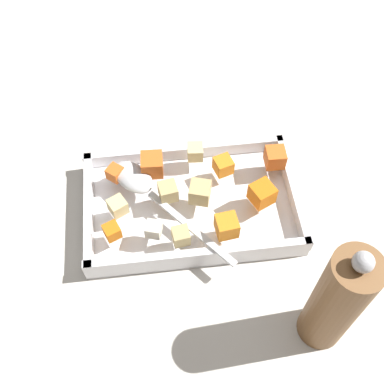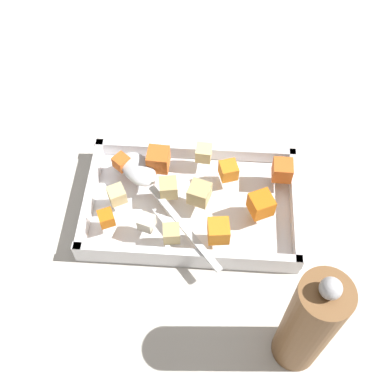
# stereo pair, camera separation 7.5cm
# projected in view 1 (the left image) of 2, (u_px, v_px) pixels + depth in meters

# --- Properties ---
(ground_plane) EXTENTS (4.00, 4.00, 0.00)m
(ground_plane) POSITION_uv_depth(u_px,v_px,m) (190.00, 202.00, 0.80)
(ground_plane) COLOR beige
(baking_dish) EXTENTS (0.34, 0.21, 0.04)m
(baking_dish) POSITION_uv_depth(u_px,v_px,m) (192.00, 205.00, 0.78)
(baking_dish) COLOR silver
(baking_dish) RESTS_ON ground_plane
(carrot_chunk_center) EXTENTS (0.03, 0.03, 0.03)m
(carrot_chunk_center) POSITION_uv_depth(u_px,v_px,m) (223.00, 165.00, 0.78)
(carrot_chunk_center) COLOR orange
(carrot_chunk_center) RESTS_ON baking_dish
(carrot_chunk_far_right) EXTENTS (0.04, 0.04, 0.03)m
(carrot_chunk_far_right) POSITION_uv_depth(u_px,v_px,m) (152.00, 165.00, 0.77)
(carrot_chunk_far_right) COLOR orange
(carrot_chunk_far_right) RESTS_ON baking_dish
(carrot_chunk_rim_edge) EXTENTS (0.03, 0.03, 0.02)m
(carrot_chunk_rim_edge) POSITION_uv_depth(u_px,v_px,m) (112.00, 231.00, 0.71)
(carrot_chunk_rim_edge) COLOR orange
(carrot_chunk_rim_edge) RESTS_ON baking_dish
(carrot_chunk_corner_se) EXTENTS (0.04, 0.04, 0.03)m
(carrot_chunk_corner_se) POSITION_uv_depth(u_px,v_px,m) (262.00, 194.00, 0.74)
(carrot_chunk_corner_se) COLOR orange
(carrot_chunk_corner_se) RESTS_ON baking_dish
(carrot_chunk_mid_left) EXTENTS (0.03, 0.03, 0.03)m
(carrot_chunk_mid_left) POSITION_uv_depth(u_px,v_px,m) (227.00, 226.00, 0.71)
(carrot_chunk_mid_left) COLOR orange
(carrot_chunk_mid_left) RESTS_ON baking_dish
(carrot_chunk_near_spoon) EXTENTS (0.03, 0.03, 0.03)m
(carrot_chunk_near_spoon) POSITION_uv_depth(u_px,v_px,m) (275.00, 157.00, 0.78)
(carrot_chunk_near_spoon) COLOR orange
(carrot_chunk_near_spoon) RESTS_ON baking_dish
(carrot_chunk_back_center) EXTENTS (0.03, 0.03, 0.02)m
(carrot_chunk_back_center) POSITION_uv_depth(u_px,v_px,m) (115.00, 173.00, 0.77)
(carrot_chunk_back_center) COLOR orange
(carrot_chunk_back_center) RESTS_ON baking_dish
(potato_chunk_heap_top) EXTENTS (0.03, 0.03, 0.02)m
(potato_chunk_heap_top) POSITION_uv_depth(u_px,v_px,m) (118.00, 206.00, 0.73)
(potato_chunk_heap_top) COLOR #E0CC89
(potato_chunk_heap_top) RESTS_ON baking_dish
(potato_chunk_near_left) EXTENTS (0.03, 0.03, 0.02)m
(potato_chunk_near_left) POSITION_uv_depth(u_px,v_px,m) (195.00, 152.00, 0.79)
(potato_chunk_near_left) COLOR #E0CC89
(potato_chunk_near_left) RESTS_ON baking_dish
(potato_chunk_corner_nw) EXTENTS (0.04, 0.04, 0.03)m
(potato_chunk_corner_nw) POSITION_uv_depth(u_px,v_px,m) (200.00, 192.00, 0.75)
(potato_chunk_corner_nw) COLOR tan
(potato_chunk_corner_nw) RESTS_ON baking_dish
(potato_chunk_heap_side) EXTENTS (0.03, 0.03, 0.03)m
(potato_chunk_heap_side) POSITION_uv_depth(u_px,v_px,m) (168.00, 191.00, 0.75)
(potato_chunk_heap_side) COLOR tan
(potato_chunk_heap_side) RESTS_ON baking_dish
(potato_chunk_corner_ne) EXTENTS (0.03, 0.03, 0.02)m
(potato_chunk_corner_ne) POSITION_uv_depth(u_px,v_px,m) (181.00, 236.00, 0.71)
(potato_chunk_corner_ne) COLOR tan
(potato_chunk_corner_ne) RESTS_ON baking_dish
(parsnip_chunk_front_center) EXTENTS (0.03, 0.03, 0.02)m
(parsnip_chunk_front_center) POSITION_uv_depth(u_px,v_px,m) (154.00, 229.00, 0.71)
(parsnip_chunk_front_center) COLOR silver
(parsnip_chunk_front_center) RESTS_ON baking_dish
(serving_spoon) EXTENTS (0.18, 0.21, 0.02)m
(serving_spoon) POSITION_uv_depth(u_px,v_px,m) (139.00, 182.00, 0.76)
(serving_spoon) COLOR silver
(serving_spoon) RESTS_ON baking_dish
(pepper_mill) EXTENTS (0.06, 0.06, 0.23)m
(pepper_mill) POSITION_uv_depth(u_px,v_px,m) (337.00, 301.00, 0.60)
(pepper_mill) COLOR brown
(pepper_mill) RESTS_ON ground_plane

